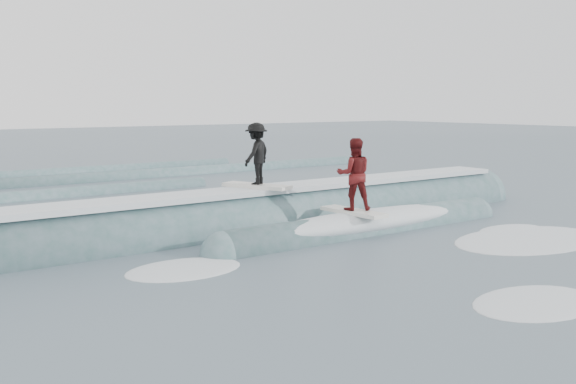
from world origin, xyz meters
TOP-DOWN VIEW (x-y plane):
  - ground at (0.00, 0.00)m, footprint 160.00×160.00m
  - breaking_wave at (0.32, 4.44)m, footprint 20.58×3.85m
  - surfer_black at (-0.34, 4.82)m, footprint 1.27×2.06m
  - surfer_red at (1.27, 2.62)m, footprint 1.16×2.03m
  - whitewater at (1.81, -0.85)m, footprint 12.11×8.54m
  - far_swells at (-1.69, 17.65)m, footprint 33.63×8.65m

SIDE VIEW (x-z plane):
  - ground at x=0.00m, z-range 0.00..0.00m
  - whitewater at x=1.81m, z-range -0.05..0.05m
  - far_swells at x=-1.69m, z-range -0.40..0.40m
  - breaking_wave at x=0.32m, z-range -1.02..1.11m
  - surfer_red at x=1.27m, z-range 0.52..2.52m
  - surfer_black at x=-0.34m, z-range 1.11..2.90m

